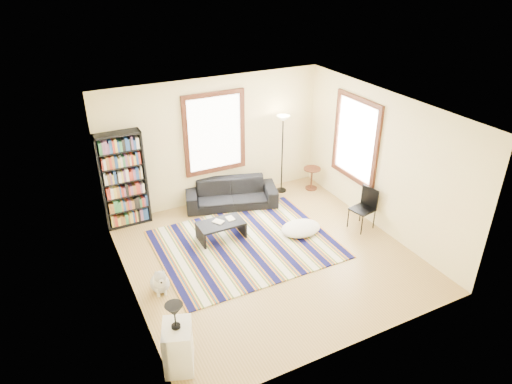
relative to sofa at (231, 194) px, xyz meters
name	(u,v)px	position (x,y,z in m)	size (l,w,h in m)	color
floor	(268,257)	(-0.17, -2.05, -0.34)	(5.00, 5.00, 0.10)	tan
ceiling	(270,108)	(-0.17, -2.05, 2.56)	(5.00, 5.00, 0.10)	white
wall_back	(214,141)	(-0.17, 0.50, 1.11)	(5.00, 0.10, 2.80)	#F8F1A7
wall_front	(362,270)	(-0.17, -4.60, 1.11)	(5.00, 0.10, 2.80)	#F8F1A7
wall_left	(121,224)	(-2.72, -2.05, 1.11)	(0.10, 5.00, 2.80)	#F8F1A7
wall_right	(384,162)	(2.38, -2.05, 1.11)	(0.10, 5.00, 2.80)	#F8F1A7
window_back	(215,133)	(-0.17, 0.42, 1.31)	(1.20, 0.06, 1.60)	white
window_right	(356,140)	(2.30, -1.25, 1.31)	(0.06, 1.20, 1.60)	white
rug	(245,244)	(-0.40, -1.55, -0.28)	(3.31, 2.64, 0.02)	#0B0C3A
sofa	(231,194)	(0.00, 0.00, 0.00)	(2.00, 0.78, 0.58)	black
bookshelf	(123,180)	(-2.22, 0.27, 0.71)	(0.90, 0.30, 2.00)	black
coffee_table	(221,230)	(-0.73, -1.13, -0.11)	(0.90, 0.50, 0.36)	black
book_a	(216,223)	(-0.83, -1.13, 0.08)	(0.21, 0.15, 0.02)	beige
book_b	(227,219)	(-0.58, -1.08, 0.08)	(0.20, 0.15, 0.02)	beige
floor_cushion	(301,228)	(0.78, -1.67, -0.19)	(0.84, 0.63, 0.21)	white
floor_lamp	(282,155)	(1.34, 0.10, 0.64)	(0.30, 0.30, 1.86)	black
side_table	(312,179)	(2.03, -0.13, -0.02)	(0.40, 0.40, 0.54)	#482512
folding_chair	(362,209)	(1.98, -2.06, 0.14)	(0.42, 0.40, 0.86)	black
white_cabinet	(178,347)	(-2.47, -3.78, 0.06)	(0.38, 0.50, 0.70)	white
table_lamp	(175,316)	(-2.47, -3.78, 0.60)	(0.24, 0.24, 0.38)	black
dog	(159,278)	(-2.26, -2.13, -0.04)	(0.36, 0.50, 0.50)	silver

